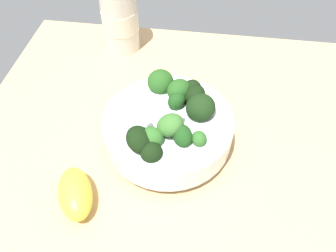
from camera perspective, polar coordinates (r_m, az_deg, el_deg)
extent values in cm
cube|color=tan|center=(53.67, 1.28, -7.17)|extent=(68.74, 68.74, 4.00)
cylinder|color=white|center=(53.63, 0.00, -2.30)|extent=(10.70, 10.70, 1.38)
cylinder|color=white|center=(51.50, 0.00, -0.40)|extent=(19.45, 19.45, 4.14)
cylinder|color=silver|center=(50.23, 0.00, 0.83)|extent=(16.71, 16.71, 0.80)
cylinder|color=#589D47|center=(48.23, 0.34, -0.99)|extent=(1.84, 1.80, 0.96)
ellipsoid|color=#386B2B|center=(47.07, 0.35, 0.18)|extent=(4.95, 5.69, 4.26)
cylinder|color=#589D47|center=(54.04, 1.84, 4.64)|extent=(1.98, 2.19, 1.98)
ellipsoid|color=#23511C|center=(52.75, 1.89, 6.07)|extent=(6.15, 5.26, 4.65)
cylinder|color=#2F662B|center=(48.13, -2.84, -3.31)|extent=(1.96, 1.54, 1.99)
ellipsoid|color=#2D6023|center=(46.70, -2.92, -1.96)|extent=(4.05, 3.71, 3.72)
cylinder|color=#589D47|center=(53.30, 4.27, 4.03)|extent=(1.71, 1.71, 1.75)
ellipsoid|color=black|center=(52.11, 4.38, 5.33)|extent=(5.25, 5.58, 4.39)
cylinder|color=#4A8F3C|center=(48.22, 2.43, -2.28)|extent=(1.28, 1.48, 1.28)
ellipsoid|color=#194216|center=(47.09, 2.49, -1.19)|extent=(4.76, 4.12, 3.71)
cylinder|color=#4A8F3C|center=(54.71, 2.07, 5.06)|extent=(1.08, 1.15, 1.38)
ellipsoid|color=#2D6023|center=(53.80, 2.11, 6.06)|extent=(2.83, 2.85, 2.61)
cylinder|color=#4A8F3C|center=(48.16, 5.14, -3.03)|extent=(1.29, 1.45, 1.46)
ellipsoid|color=#2D6023|center=(47.10, 5.25, -2.03)|extent=(3.07, 3.01, 2.71)
cylinder|color=#3C7A32|center=(54.55, 3.99, 5.01)|extent=(1.47, 1.63, 1.66)
ellipsoid|color=black|center=(53.45, 4.08, 6.23)|extent=(4.29, 4.13, 3.92)
cylinder|color=#589D47|center=(47.72, -4.65, -3.67)|extent=(2.12, 2.08, 1.82)
ellipsoid|color=black|center=(46.24, -4.79, -2.29)|extent=(5.76, 6.29, 5.18)
cylinder|color=#2F662B|center=(52.25, 1.42, 3.16)|extent=(1.60, 1.49, 1.47)
ellipsoid|color=#194216|center=(51.26, 1.45, 4.23)|extent=(4.36, 4.08, 3.69)
cylinder|color=#4A8F3C|center=(51.39, 5.35, 1.79)|extent=(2.12, 2.22, 1.46)
ellipsoid|color=black|center=(50.13, 5.49, 3.11)|extent=(5.28, 5.11, 4.95)
cylinder|color=#589D47|center=(46.93, -2.76, -5.53)|extent=(1.67, 1.48, 1.58)
ellipsoid|color=black|center=(45.71, -2.83, -4.45)|extent=(4.43, 4.25, 3.52)
cylinder|color=#589D47|center=(55.58, -1.22, 6.00)|extent=(1.93, 1.79, 1.80)
ellipsoid|color=#23511C|center=(54.34, -1.25, 7.41)|extent=(6.04, 6.23, 5.19)
cylinder|color=#4A8F3C|center=(47.76, -4.24, -3.07)|extent=(1.34, 1.31, 1.50)
ellipsoid|color=#23511C|center=(46.65, -4.34, -2.01)|extent=(3.84, 3.55, 3.35)
ellipsoid|color=#DBBC84|center=(52.52, 5.90, 5.02)|extent=(2.07, 1.86, 0.85)
ellipsoid|color=#DBBC84|center=(46.86, -3.67, 1.06)|extent=(2.06, 1.72, 0.81)
ellipsoid|color=#DBBC84|center=(47.80, 1.80, 1.66)|extent=(2.06, 1.65, 0.69)
ellipsoid|color=yellow|center=(48.54, -15.32, -10.85)|extent=(9.48, 7.71, 3.87)
cylinder|color=beige|center=(69.52, -8.05, 17.33)|extent=(6.96, 6.96, 12.66)
cylinder|color=beige|center=(69.52, -8.05, 17.33)|extent=(7.10, 7.10, 4.19)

